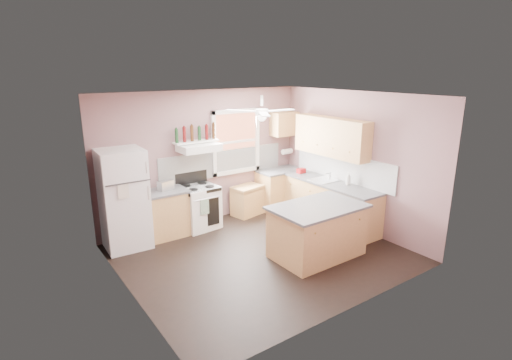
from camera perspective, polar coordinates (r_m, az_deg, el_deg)
floor at (r=7.03m, az=0.75°, el=-10.53°), size 4.50×4.50×0.00m
ceiling at (r=6.31m, az=0.84°, el=11.99°), size 4.50×4.50×0.00m
wall_back at (r=8.22m, az=-7.52°, el=3.25°), size 4.50×0.05×2.70m
wall_right at (r=8.05m, az=14.04°, el=2.64°), size 0.05×4.00×2.70m
wall_left at (r=5.59m, az=-18.52°, el=-3.53°), size 0.05×4.00×2.70m
backsplash_back at (r=8.44m, az=-4.64°, el=2.44°), size 2.90×0.03×0.55m
backsplash_right at (r=8.26m, az=12.22°, el=1.83°), size 0.03×2.60×0.55m
window_view at (r=8.50m, az=-2.95°, el=5.50°), size 1.00×0.02×1.20m
window_frame at (r=8.48m, az=-2.85°, el=5.48°), size 1.16×0.07×1.36m
refrigerator at (r=7.37m, az=-18.39°, el=-2.62°), size 0.79×0.77×1.78m
base_cabinet_left at (r=7.78m, az=-13.08°, el=-4.85°), size 0.90×0.60×0.86m
counter_left at (r=7.63m, az=-13.29°, el=-1.69°), size 0.92×0.62×0.04m
toaster at (r=7.65m, az=-12.78°, el=-0.76°), size 0.31×0.23×0.18m
stove at (r=8.05m, az=-8.16°, el=-3.87°), size 0.76×0.70×0.86m
range_hood at (r=7.82m, az=-8.14°, el=4.61°), size 0.78×0.50×0.14m
bottle_shelf at (r=7.91m, az=-8.56°, el=5.45°), size 0.90×0.26×0.03m
cart at (r=8.71m, az=-1.24°, el=-2.92°), size 0.72×0.55×0.65m
base_cabinet_corner at (r=9.12m, az=3.43°, el=-1.36°), size 1.00×0.60×0.86m
base_cabinet_right at (r=8.27m, az=10.57°, el=-3.45°), size 0.60×2.20×0.86m
counter_corner at (r=9.00m, az=3.47°, el=1.38°), size 1.02×0.62×0.04m
counter_right at (r=8.12m, az=10.68°, el=-0.47°), size 0.62×2.22×0.04m
sink at (r=8.25m, az=9.70°, el=-0.05°), size 0.55×0.45×0.03m
faucet at (r=8.34m, az=10.51°, el=0.62°), size 0.03×0.03×0.14m
upper_cabinet_right at (r=8.16m, az=10.69°, el=6.09°), size 0.33×1.80×0.76m
upper_cabinet_corner at (r=9.02m, az=4.07°, el=8.02°), size 0.60×0.33×0.52m
paper_towel at (r=9.23m, az=4.45°, el=4.09°), size 0.26×0.12×0.12m
island at (r=6.89m, az=8.71°, el=-7.35°), size 1.48×0.95×0.86m
island_top at (r=6.73m, az=8.87°, el=-3.83°), size 1.57×1.03×0.04m
ceiling_fan_hub at (r=6.34m, az=0.83°, el=9.74°), size 0.20×0.20×0.08m
soap_bottle at (r=7.97m, az=13.06°, el=0.20°), size 0.11×0.11×0.26m
red_caddy at (r=8.73m, az=6.48°, el=1.32°), size 0.19×0.13×0.10m
wine_bottles at (r=7.89m, az=-8.56°, el=6.60°), size 0.86×0.06×0.31m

